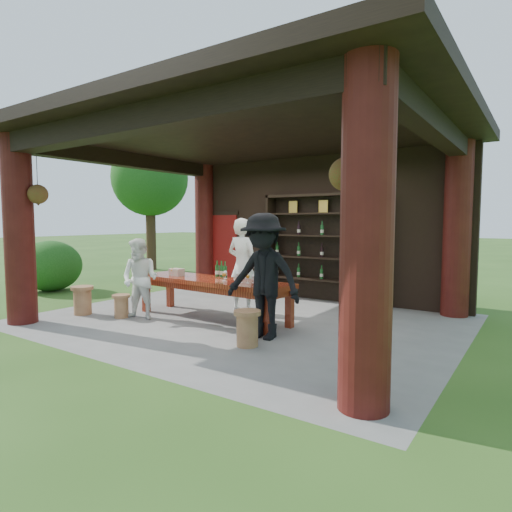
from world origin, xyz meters
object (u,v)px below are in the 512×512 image
Objects in this scene: tasting_table at (212,285)px; napkin_basket at (177,272)px; wine_shelf at (322,248)px; stool_near_left at (121,305)px; stool_near_right at (247,327)px; host at (243,266)px; stool_far_left at (83,299)px; guest_woman at (140,279)px; guest_man at (263,276)px.

tasting_table is 0.87m from napkin_basket.
wine_shelf reaches higher than tasting_table.
stool_near_left is 3.03m from stool_near_right.
host is 1.29m from napkin_basket.
wine_shelf is at bearing 49.76° from stool_far_left.
host reaches higher than guest_woman.
napkin_basket is (-0.85, -0.04, 0.19)m from tasting_table.
stool_near_left is (-2.40, -3.61, -0.98)m from wine_shelf.
napkin_basket is (-0.99, -0.83, -0.12)m from host.
guest_man is at bearing 8.21° from stool_far_left.
stool_near_left is 3.09m from guest_man.
wine_shelf reaches higher than stool_far_left.
stool_near_left is at bearing -149.02° from tasting_table.
host is (2.47, 1.90, 0.64)m from stool_far_left.
stool_near_left is at bearing -126.51° from napkin_basket.
wine_shelf is at bearing -111.42° from host.
guest_man is (2.98, 0.32, 0.74)m from stool_near_left.
stool_far_left is 0.37× the size of guest_woman.
stool_near_right is 2.41m from host.
stool_near_right is at bearing 0.95° from stool_far_left.
stool_near_left is at bearing -123.58° from wine_shelf.
stool_near_left is 0.89m from stool_far_left.
guest_man reaches higher than stool_near_right.
stool_far_left is at bearing 38.34° from host.
stool_near_left is 0.23× the size of host.
wine_shelf is at bearing 71.26° from tasting_table.
napkin_basket is at bearing 53.49° from stool_near_left.
guest_woman reaches higher than tasting_table.
stool_far_left is at bearing -144.01° from napkin_basket.
stool_near_right is (0.62, -3.78, -0.93)m from wine_shelf.
host is 7.20× the size of napkin_basket.
stool_near_right is 0.27× the size of guest_man.
stool_far_left is 2.12× the size of napkin_basket.
stool_near_right is 2.70m from guest_woman.
wine_shelf is 6.29× the size of stool_near_left.
stool_near_right is 0.35× the size of guest_woman.
host is at bearing 46.05° from stool_near_left.
host is at bearing 35.15° from guest_woman.
tasting_table is 12.62× the size of napkin_basket.
wine_shelf is at bearing 56.42° from stool_near_left.
tasting_table is at bearing 80.82° from host.
tasting_table is 1.65m from guest_man.
tasting_table is at bearing -108.74° from wine_shelf.
stool_near_right is 2.02× the size of napkin_basket.
wine_shelf is 5.24× the size of stool_near_right.
napkin_basket is at bearing 165.59° from guest_man.
guest_man is at bearing 6.10° from stool_near_left.
guest_woman is (-1.23, -1.53, -0.19)m from host.
napkin_basket is at bearing 40.71° from host.
wine_shelf is 3.32m from napkin_basket.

